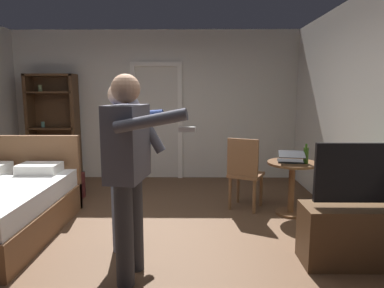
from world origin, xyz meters
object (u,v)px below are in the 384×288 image
object	(u,v)px
wooden_chair	(245,171)
person_striped_shirt	(123,155)
bookshelf	(54,124)
tv_flatscreen	(361,229)
suitcase_small	(66,185)
bottle_on_table	(306,155)
side_table	(292,179)
person_blue_shirt	(129,162)
laptop	(291,159)
suitcase_dark	(60,187)

from	to	relation	value
wooden_chair	person_striped_shirt	distance (m)	1.85
bookshelf	tv_flatscreen	size ratio (longest dim) A/B	1.66
tv_flatscreen	person_striped_shirt	world-z (taller)	person_striped_shirt
tv_flatscreen	person_striped_shirt	xyz separation A→B (m)	(-2.28, 0.35, 0.63)
suitcase_small	bottle_on_table	bearing A→B (deg)	-21.09
side_table	bottle_on_table	size ratio (longest dim) A/B	2.78
person_blue_shirt	suitcase_small	distance (m)	2.86
bookshelf	laptop	distance (m)	4.19
laptop	wooden_chair	xyz separation A→B (m)	(-0.56, 0.22, -0.21)
tv_flatscreen	suitcase_dark	bearing A→B (deg)	152.03
bottle_on_table	person_blue_shirt	bearing A→B (deg)	-142.80
side_table	suitcase_dark	world-z (taller)	side_table
wooden_chair	suitcase_small	xyz separation A→B (m)	(-2.67, 0.57, -0.37)
bookshelf	person_striped_shirt	xyz separation A→B (m)	(1.82, -2.72, -0.06)
bookshelf	bottle_on_table	xyz separation A→B (m)	(3.95, -1.84, -0.22)
bookshelf	suitcase_dark	distance (m)	1.54
side_table	wooden_chair	size ratio (longest dim) A/B	0.71
bottle_on_table	suitcase_dark	size ratio (longest dim) A/B	0.39
person_striped_shirt	suitcase_dark	bearing A→B (deg)	129.88
bookshelf	side_table	xyz separation A→B (m)	(3.81, -1.76, -0.56)
bookshelf	person_striped_shirt	bearing A→B (deg)	-56.21
wooden_chair	tv_flatscreen	bearing A→B (deg)	-59.52
suitcase_small	tv_flatscreen	bearing A→B (deg)	-37.52
suitcase_small	wooden_chair	bearing A→B (deg)	-19.47
bottle_on_table	person_striped_shirt	distance (m)	2.31
tv_flatscreen	laptop	size ratio (longest dim) A/B	3.05
tv_flatscreen	bottle_on_table	bearing A→B (deg)	96.62
side_table	suitcase_dark	distance (m)	3.34
suitcase_dark	tv_flatscreen	bearing A→B (deg)	-25.83
side_table	bottle_on_table	distance (m)	0.37
wooden_chair	suitcase_dark	bearing A→B (deg)	171.45
side_table	person_blue_shirt	world-z (taller)	person_blue_shirt
laptop	bottle_on_table	bearing A→B (deg)	-11.92
bookshelf	person_striped_shirt	distance (m)	3.27
side_table	laptop	bearing A→B (deg)	-131.36
person_striped_shirt	laptop	bearing A→B (deg)	25.04
side_table	laptop	xyz separation A→B (m)	(-0.04, -0.04, 0.28)
bookshelf	person_blue_shirt	world-z (taller)	bookshelf
side_table	person_blue_shirt	distance (m)	2.45
suitcase_dark	laptop	bearing A→B (deg)	-8.77
tv_flatscreen	person_blue_shirt	size ratio (longest dim) A/B	0.66
bookshelf	suitcase_small	distance (m)	1.43
person_blue_shirt	person_striped_shirt	bearing A→B (deg)	107.10
tv_flatscreen	person_blue_shirt	bearing A→B (deg)	-173.19
laptop	wooden_chair	size ratio (longest dim) A/B	0.38
suitcase_dark	person_striped_shirt	bearing A→B (deg)	-47.99
laptop	suitcase_small	bearing A→B (deg)	166.19
bottle_on_table	person_striped_shirt	xyz separation A→B (m)	(-2.13, -0.88, 0.16)
bookshelf	person_blue_shirt	bearing A→B (deg)	-58.89
suitcase_small	bookshelf	bearing A→B (deg)	111.09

